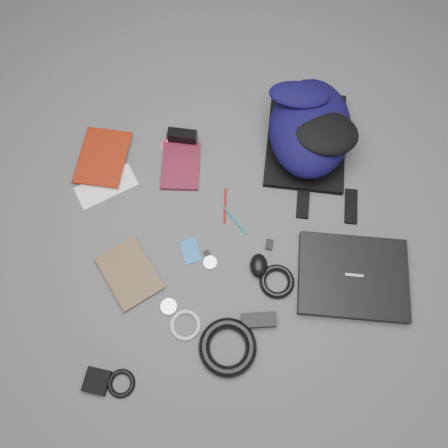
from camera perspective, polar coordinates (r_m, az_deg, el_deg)
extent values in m
plane|color=#4F4F51|center=(1.63, 0.00, -0.25)|extent=(4.00, 4.00, 0.00)
cube|color=black|center=(1.62, 16.48, -6.58)|extent=(0.46, 0.40, 0.04)
imported|color=maroon|center=(1.84, -18.31, 8.60)|extent=(0.26, 0.30, 0.03)
imported|color=#B6820D|center=(1.61, -14.80, -7.78)|extent=(0.23, 0.27, 0.02)
cube|color=white|center=(1.75, -15.12, 4.78)|extent=(0.25, 0.16, 0.00)
cube|color=#450D1A|center=(1.73, -5.68, 7.55)|extent=(0.19, 0.23, 0.02)
cube|color=black|center=(1.77, -5.44, 11.25)|extent=(0.12, 0.08, 0.06)
cylinder|color=white|center=(1.79, -7.06, 10.19)|extent=(0.09, 0.09, 0.00)
cylinder|color=#0B6A66|center=(1.64, 1.34, 0.58)|extent=(0.07, 0.13, 0.01)
cylinder|color=maroon|center=(1.66, 0.14, 2.38)|extent=(0.04, 0.14, 0.01)
cube|color=#1760B3|center=(1.60, -4.41, -3.56)|extent=(0.06, 0.09, 0.00)
cube|color=black|center=(1.59, -2.03, -4.36)|extent=(0.03, 0.06, 0.01)
cube|color=black|center=(1.61, 5.94, -2.68)|extent=(0.04, 0.05, 0.01)
ellipsoid|color=black|center=(1.57, 4.56, -5.42)|extent=(0.08, 0.10, 0.05)
cylinder|color=silver|center=(1.56, -7.22, -10.66)|extent=(0.07, 0.07, 0.01)
cylinder|color=silver|center=(1.58, -1.82, -5.05)|extent=(0.05, 0.05, 0.01)
torus|color=black|center=(1.57, 6.92, -7.45)|extent=(0.16, 0.16, 0.02)
cube|color=black|center=(1.53, 4.56, -12.39)|extent=(0.12, 0.07, 0.03)
torus|color=black|center=(1.52, 0.49, -15.77)|extent=(0.22, 0.22, 0.04)
cube|color=black|center=(1.57, -16.30, -19.07)|extent=(0.10, 0.10, 0.02)
torus|color=black|center=(1.56, -13.27, -19.60)|extent=(0.12, 0.12, 0.02)
torus|color=beige|center=(1.54, -5.06, -13.01)|extent=(0.13, 0.13, 0.01)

